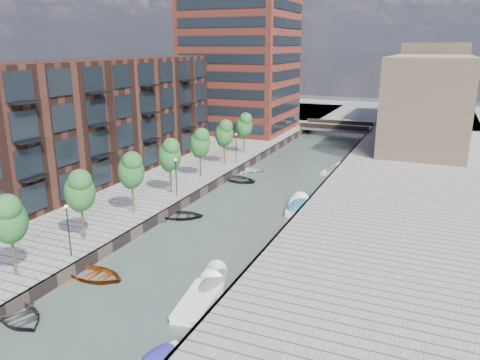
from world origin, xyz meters
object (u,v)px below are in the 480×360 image
Objects in this scene: motorboat_1 at (214,281)px; sloop_4 at (239,181)px; tree_1 at (80,190)px; tree_0 at (8,218)px; motorboat_2 at (202,297)px; car at (383,134)px; tree_3 at (170,154)px; tree_5 at (224,132)px; bridge at (336,127)px; sloop_2 at (95,278)px; tree_6 at (244,125)px; tree_4 at (200,142)px; tree_2 at (131,169)px; motorboat_3 at (298,206)px; motorboat_4 at (334,170)px; sloop_3 at (250,172)px; sloop_1 at (181,218)px; sloop_0 at (20,320)px.

sloop_4 is at bearing 109.09° from motorboat_1.
tree_0 is at bearing -90.00° from tree_1.
car is at bearing 85.20° from motorboat_2.
tree_3 is 14.00m from tree_5.
bridge is 2.70× the size of sloop_2.
tree_6 is at bearing -128.76° from car.
tree_3 and tree_6 have the same top height.
sloop_2 is at bearing -80.61° from tree_4.
tree_2 is at bearing 90.00° from tree_0.
motorboat_3 is at bearing 86.75° from motorboat_1.
tree_3 is 14.85m from motorboat_3.
tree_2 is 1.23× the size of sloop_2.
motorboat_4 is (10.06, 9.38, 0.20)m from sloop_4.
sloop_2 is 1.20× the size of sloop_3.
tree_6 is at bearing 28.48° from sloop_4.
tree_5 is 1.01× the size of motorboat_3.
motorboat_3 is 16.13m from motorboat_4.
tree_5 is at bearing -104.44° from bridge.
tree_1 is 1.00× the size of tree_4.
tree_1 is at bearing 179.71° from sloop_4.
tree_5 is (0.00, 28.00, 0.00)m from tree_1.
motorboat_4 is (1.43, 34.33, 0.00)m from motorboat_1.
motorboat_1 is at bearing -66.63° from tree_5.
tree_4 is at bearing 164.15° from motorboat_3.
tree_0 is 31.58m from sloop_4.
sloop_1 is (-4.89, -51.29, -1.39)m from bridge.
tree_2 is 1.31× the size of sloop_0.
motorboat_1 is 18.24m from motorboat_3.
motorboat_1 is at bearing -60.36° from tree_4.
sloop_0 is at bearing -110.67° from motorboat_3.
tree_5 is 1.23× the size of sloop_2.
tree_6 reaches higher than sloop_0.
sloop_3 is (3.48, -6.25, -5.31)m from tree_6.
sloop_4 is at bearing -20.35° from sloop_1.
motorboat_2 is (12.73, -38.27, -5.20)m from tree_6.
tree_5 is at bearing 25.51° from sloop_0.
sloop_1 is 0.96× the size of sloop_2.
tree_5 is 1.18× the size of motorboat_4.
tree_6 is at bearing 90.00° from tree_1.
sloop_4 is 1.29× the size of car.
motorboat_2 is (12.73, -3.27, -5.20)m from tree_1.
car reaches higher than sloop_2.
sloop_0 is (3.35, -10.00, -5.31)m from tree_1.
tree_3 is (0.00, 14.00, 0.00)m from tree_1.
sloop_2 is at bearing 162.94° from sloop_1.
tree_5 is 1.28× the size of sloop_1.
bridge is 34.30m from tree_5.
sloop_3 is 30.74m from car.
tree_1 reaches higher than motorboat_4.
sloop_1 is 48.36m from car.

